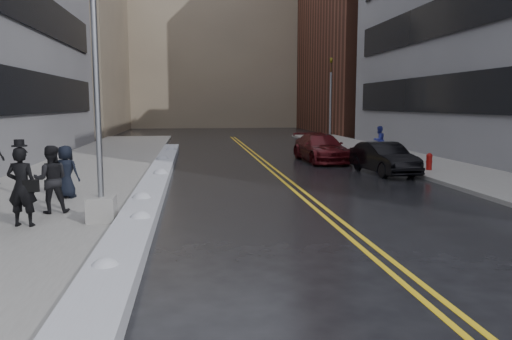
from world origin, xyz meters
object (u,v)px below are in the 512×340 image
object	(u,v)px
pedestrian_c	(66,172)
car_maroon	(321,148)
lamppost	(98,123)
traffic_signal	(330,98)
fire_hydrant	(429,161)
car_black	(384,158)
pedestrian_fedora	(22,187)
pedestrian_east	(379,140)
pedestrian_b	(51,179)

from	to	relation	value
pedestrian_c	car_maroon	world-z (taller)	pedestrian_c
lamppost	traffic_signal	size ratio (longest dim) A/B	1.27
fire_hydrant	traffic_signal	xyz separation A→B (m)	(-0.50, 14.00, 2.85)
pedestrian_c	car_black	xyz separation A→B (m)	(11.90, 4.84, -0.27)
pedestrian_fedora	pedestrian_c	distance (m)	3.55
pedestrian_east	car_maroon	xyz separation A→B (m)	(-3.90, -2.03, -0.23)
fire_hydrant	traffic_signal	distance (m)	14.30
fire_hydrant	car_maroon	bearing A→B (deg)	125.50
car_maroon	car_black	bearing A→B (deg)	-76.32
pedestrian_fedora	car_black	size ratio (longest dim) A/B	0.45
pedestrian_b	pedestrian_east	world-z (taller)	pedestrian_b
fire_hydrant	car_maroon	size ratio (longest dim) A/B	0.15
pedestrian_c	car_black	world-z (taller)	pedestrian_c
lamppost	pedestrian_fedora	xyz separation A→B (m)	(-1.71, -0.28, -1.46)
pedestrian_b	car_black	xyz separation A→B (m)	(11.76, 6.97, -0.36)
lamppost	pedestrian_east	world-z (taller)	lamppost
fire_hydrant	pedestrian_fedora	distance (m)	16.28
pedestrian_b	car_black	size ratio (longest dim) A/B	0.43
fire_hydrant	traffic_signal	size ratio (longest dim) A/B	0.12
lamppost	pedestrian_fedora	size ratio (longest dim) A/B	4.11
pedestrian_b	car_black	distance (m)	13.67
lamppost	car_black	bearing A→B (deg)	38.18
pedestrian_b	car_black	world-z (taller)	pedestrian_b
pedestrian_c	lamppost	bearing A→B (deg)	133.34
pedestrian_b	car_maroon	size ratio (longest dim) A/B	0.36
pedestrian_c	fire_hydrant	bearing A→B (deg)	-143.76
pedestrian_fedora	pedestrian_east	xyz separation A→B (m)	(14.41, 15.22, -0.14)
pedestrian_fedora	pedestrian_b	bearing A→B (deg)	-93.03
lamppost	car_maroon	size ratio (longest dim) A/B	1.55
fire_hydrant	pedestrian_c	distance (m)	14.68
pedestrian_east	car_maroon	size ratio (longest dim) A/B	0.32
pedestrian_fedora	pedestrian_east	world-z (taller)	pedestrian_fedora
lamppost	pedestrian_c	world-z (taller)	lamppost
traffic_signal	car_black	bearing A→B (deg)	-96.12
lamppost	pedestrian_east	size ratio (longest dim) A/B	4.83
fire_hydrant	pedestrian_b	xyz separation A→B (m)	(-13.75, -6.87, 0.48)
traffic_signal	car_black	size ratio (longest dim) A/B	1.47
pedestrian_b	pedestrian_east	size ratio (longest dim) A/B	1.12
pedestrian_fedora	car_maroon	bearing A→B (deg)	-120.94
traffic_signal	pedestrian_fedora	world-z (taller)	traffic_signal
lamppost	car_maroon	distance (m)	15.73
pedestrian_east	car_black	size ratio (longest dim) A/B	0.39
fire_hydrant	traffic_signal	world-z (taller)	traffic_signal
pedestrian_fedora	pedestrian_b	world-z (taller)	pedestrian_fedora
car_black	pedestrian_east	bearing A→B (deg)	64.50
car_black	traffic_signal	bearing A→B (deg)	77.67
pedestrian_east	pedestrian_b	bearing A→B (deg)	20.33
pedestrian_fedora	fire_hydrant	bearing A→B (deg)	-141.81
fire_hydrant	pedestrian_b	size ratio (longest dim) A/B	0.41
traffic_signal	pedestrian_c	bearing A→B (deg)	-125.56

